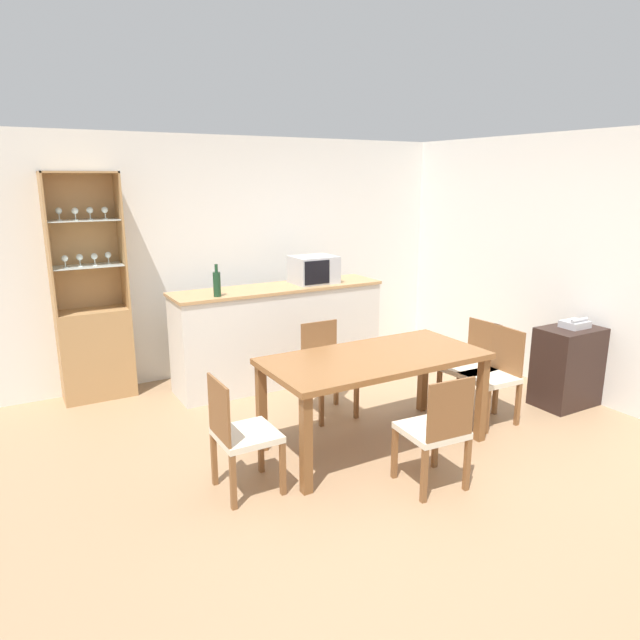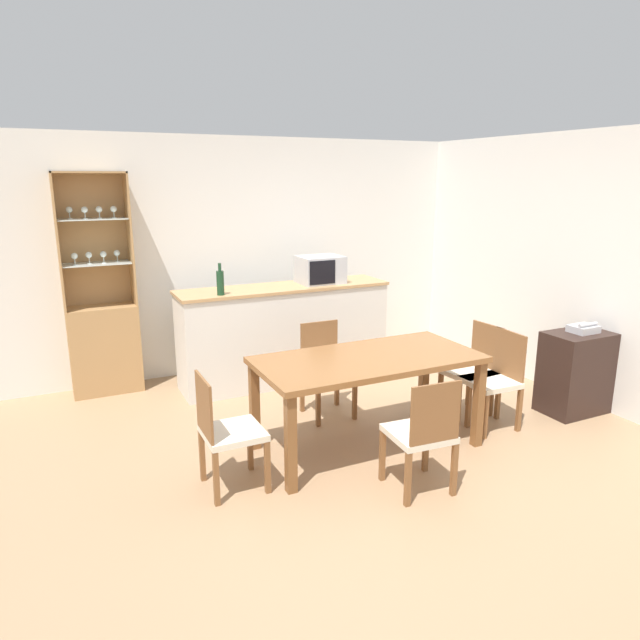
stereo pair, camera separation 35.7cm
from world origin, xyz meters
TOP-DOWN VIEW (x-y plane):
  - ground_plane at (0.00, 0.00)m, footprint 18.00×18.00m
  - wall_back at (0.00, 2.63)m, footprint 6.80×0.06m
  - wall_right at (2.58, 0.30)m, footprint 0.06×4.60m
  - kitchen_counter at (0.17, 1.94)m, footprint 2.22×0.55m
  - display_cabinet at (-1.58, 2.44)m, footprint 0.67×0.34m
  - dining_table at (0.17, 0.21)m, footprint 1.75×0.86m
  - dining_chair_side_right_near at (1.36, 0.08)m, footprint 0.42×0.42m
  - dining_chair_side_right_far at (1.36, 0.34)m, footprint 0.43×0.43m
  - dining_chair_head_far at (0.17, 0.95)m, footprint 0.41×0.41m
  - dining_chair_head_near at (0.16, -0.53)m, footprint 0.43×0.43m
  - dining_chair_side_left_near at (-1.02, 0.08)m, footprint 0.40×0.40m
  - microwave at (0.59, 1.94)m, footprint 0.46×0.38m
  - wine_bottle at (-0.55, 1.77)m, footprint 0.07×0.07m
  - side_cabinet at (2.26, 0.00)m, footprint 0.59×0.40m
  - telephone at (2.30, -0.01)m, footprint 0.24×0.19m

SIDE VIEW (x-z plane):
  - ground_plane at x=0.00m, z-range 0.00..0.00m
  - side_cabinet at x=2.26m, z-range 0.00..0.76m
  - dining_chair_side_right_near at x=1.36m, z-range 0.01..0.85m
  - dining_chair_side_right_far at x=1.36m, z-range 0.01..0.85m
  - dining_chair_head_far at x=0.17m, z-range 0.01..0.85m
  - dining_chair_head_near at x=0.16m, z-range 0.01..0.85m
  - dining_chair_side_left_near at x=-1.02m, z-range 0.01..0.85m
  - kitchen_counter at x=0.17m, z-range 0.00..1.03m
  - display_cabinet at x=-1.58m, z-range -0.45..1.72m
  - dining_table at x=0.17m, z-range 0.29..1.06m
  - telephone at x=2.30m, z-range 0.74..0.84m
  - wine_bottle at x=-0.55m, z-range 1.00..1.31m
  - microwave at x=0.59m, z-range 1.03..1.31m
  - wall_back at x=0.00m, z-range 0.00..2.55m
  - wall_right at x=2.58m, z-range 0.00..2.55m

